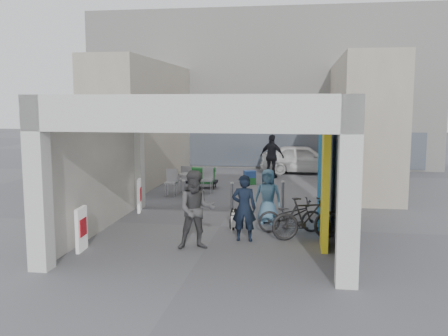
% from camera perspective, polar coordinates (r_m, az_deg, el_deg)
% --- Properties ---
extents(ground, '(90.00, 90.00, 0.00)m').
position_cam_1_polar(ground, '(13.65, -0.46, -6.69)').
color(ground, '#58585D').
rests_on(ground, ground).
extents(arcade_canopy, '(6.40, 6.45, 6.40)m').
position_cam_1_polar(arcade_canopy, '(12.38, 1.39, 2.66)').
color(arcade_canopy, silver).
rests_on(arcade_canopy, ground).
extents(far_building, '(18.00, 4.08, 8.00)m').
position_cam_1_polar(far_building, '(27.14, 4.32, 8.88)').
color(far_building, silver).
rests_on(far_building, ground).
extents(plaza_bldg_left, '(2.00, 9.00, 5.00)m').
position_cam_1_polar(plaza_bldg_left, '(21.61, -9.13, 5.20)').
color(plaza_bldg_left, '#ADA68F').
rests_on(plaza_bldg_left, ground).
extents(plaza_bldg_right, '(2.00, 9.00, 5.00)m').
position_cam_1_polar(plaza_bldg_right, '(20.71, 15.40, 4.92)').
color(plaza_bldg_right, '#ADA68F').
rests_on(plaza_bldg_right, ground).
extents(bollard_left, '(0.09, 0.09, 0.82)m').
position_cam_1_polar(bollard_left, '(16.34, -4.62, -2.86)').
color(bollard_left, gray).
rests_on(bollard_left, ground).
extents(bollard_center, '(0.09, 0.09, 0.82)m').
position_cam_1_polar(bollard_center, '(15.79, 0.91, -3.19)').
color(bollard_center, gray).
rests_on(bollard_center, ground).
extents(bollard_right, '(0.09, 0.09, 0.91)m').
position_cam_1_polar(bollard_right, '(15.63, 6.75, -3.20)').
color(bollard_right, gray).
rests_on(bollard_right, ground).
extents(advert_board_near, '(0.13, 0.55, 1.00)m').
position_cam_1_polar(advert_board_near, '(11.81, -15.97, -6.71)').
color(advert_board_near, silver).
rests_on(advert_board_near, ground).
extents(advert_board_far, '(0.21, 0.55, 1.00)m').
position_cam_1_polar(advert_board_far, '(15.55, -9.65, -3.11)').
color(advert_board_far, silver).
rests_on(advert_board_far, ground).
extents(cafe_set, '(1.59, 1.28, 0.96)m').
position_cam_1_polar(cafe_set, '(18.35, -4.11, -1.92)').
color(cafe_set, '#ADADB2').
rests_on(cafe_set, ground).
extents(produce_stand, '(1.18, 0.64, 0.78)m').
position_cam_1_polar(produce_stand, '(19.60, -2.53, -1.39)').
color(produce_stand, black).
rests_on(produce_stand, ground).
extents(crate_stack, '(0.54, 0.49, 0.56)m').
position_cam_1_polar(crate_stack, '(20.48, 2.95, -1.09)').
color(crate_stack, '#1A5B25').
rests_on(crate_stack, ground).
extents(border_collie, '(0.22, 0.43, 0.59)m').
position_cam_1_polar(border_collie, '(13.31, 1.16, -6.02)').
color(border_collie, black).
rests_on(border_collie, ground).
extents(man_with_dog, '(0.60, 0.40, 1.63)m').
position_cam_1_polar(man_with_dog, '(12.11, 2.30, -4.58)').
color(man_with_dog, black).
rests_on(man_with_dog, ground).
extents(man_back_turned, '(1.04, 0.90, 1.82)m').
position_cam_1_polar(man_back_turned, '(11.45, -3.19, -4.81)').
color(man_back_turned, '#444446').
rests_on(man_back_turned, ground).
extents(man_elderly, '(0.80, 0.58, 1.53)m').
position_cam_1_polar(man_elderly, '(13.87, 5.02, -3.25)').
color(man_elderly, teal).
rests_on(man_elderly, ground).
extents(man_crates, '(1.23, 0.88, 1.93)m').
position_cam_1_polar(man_crates, '(22.12, 5.51, 1.33)').
color(man_crates, black).
rests_on(man_crates, ground).
extents(bicycle_front, '(1.76, 0.92, 0.88)m').
position_cam_1_polar(bicycle_front, '(13.07, 7.62, -5.40)').
color(bicycle_front, black).
rests_on(bicycle_front, ground).
extents(bicycle_rear, '(1.82, 1.08, 1.06)m').
position_cam_1_polar(bicycle_rear, '(12.44, 9.39, -5.69)').
color(bicycle_rear, black).
rests_on(bicycle_rear, ground).
extents(white_van, '(4.05, 1.74, 1.36)m').
position_cam_1_polar(white_van, '(23.87, 9.02, 1.03)').
color(white_van, white).
rests_on(white_van, ground).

